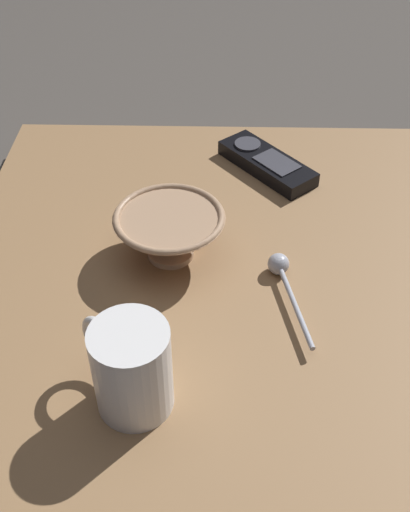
{
  "coord_description": "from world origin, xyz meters",
  "views": [
    {
      "loc": [
        -0.01,
        -0.55,
        0.55
      ],
      "look_at": [
        -0.02,
        -0.01,
        0.07
      ],
      "focal_mm": 43.17,
      "sensor_mm": 36.0,
      "label": 1
    }
  ],
  "objects_px": {
    "coffee_mug": "(131,368)",
    "teaspoon": "(282,272)",
    "cereal_bowl": "(170,232)",
    "tv_remote_near": "(267,163)"
  },
  "relations": [
    {
      "from": "coffee_mug",
      "to": "tv_remote_near",
      "type": "bearing_deg",
      "value": 69.69
    },
    {
      "from": "cereal_bowl",
      "to": "teaspoon",
      "type": "xyz_separation_m",
      "value": [
        0.13,
        -0.04,
        -0.02
      ]
    },
    {
      "from": "teaspoon",
      "to": "tv_remote_near",
      "type": "xyz_separation_m",
      "value": [
        -0.01,
        0.23,
        -0.0
      ]
    },
    {
      "from": "coffee_mug",
      "to": "teaspoon",
      "type": "bearing_deg",
      "value": 47.86
    },
    {
      "from": "cereal_bowl",
      "to": "tv_remote_near",
      "type": "height_order",
      "value": "cereal_bowl"
    },
    {
      "from": "teaspoon",
      "to": "coffee_mug",
      "type": "bearing_deg",
      "value": -132.14
    },
    {
      "from": "cereal_bowl",
      "to": "coffee_mug",
      "type": "height_order",
      "value": "coffee_mug"
    },
    {
      "from": "teaspoon",
      "to": "cereal_bowl",
      "type": "bearing_deg",
      "value": 162.4
    },
    {
      "from": "cereal_bowl",
      "to": "coffee_mug",
      "type": "relative_size",
      "value": 1.35
    },
    {
      "from": "cereal_bowl",
      "to": "coffee_mug",
      "type": "bearing_deg",
      "value": -95.86
    }
  ]
}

